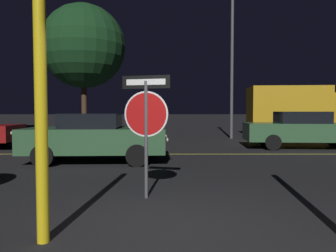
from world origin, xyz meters
name	(u,v)px	position (x,y,z in m)	size (l,w,h in m)	color
ground_plane	(185,232)	(0.00, 0.00, 0.00)	(260.00, 260.00, 0.00)	black
road_center_stripe	(175,154)	(0.00, 7.25, 0.00)	(40.70, 0.12, 0.01)	gold
stop_sign	(147,113)	(-0.58, 1.59, 1.46)	(0.82, 0.23, 2.09)	#4C4C51
yellow_pole_left	(42,122)	(-1.63, -0.31, 1.37)	(0.14, 0.14, 2.73)	yellow
passing_car_2	(96,137)	(-2.34, 5.62, 0.73)	(4.19, 2.18, 1.42)	#335B38
passing_car_3	(305,130)	(5.26, 9.10, 0.74)	(4.87, 2.18, 1.46)	#335B38
delivery_truck	(313,110)	(7.85, 14.31, 1.56)	(6.87, 2.85, 2.83)	gold
street_lamp	(233,37)	(3.20, 13.56, 5.40)	(0.52, 0.52, 7.96)	#4C4C51
tree_0	(84,47)	(-5.22, 15.61, 5.30)	(4.93, 4.93, 7.78)	#422D1E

